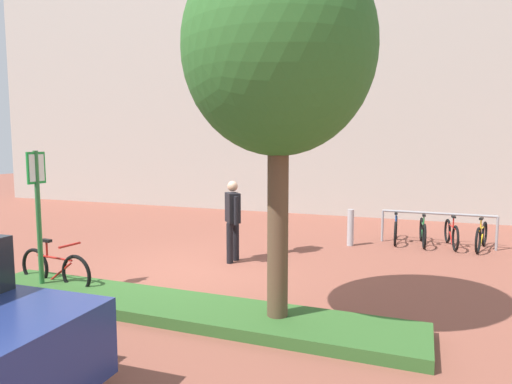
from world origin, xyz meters
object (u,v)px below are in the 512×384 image
parking_sign_post (38,201)px  bike_rack_cluster (437,232)px  person_suited_dark (233,216)px  bollard_steel (350,228)px  person_suited_navy (277,211)px  tree_sidewalk (279,51)px  bike_at_sign (55,269)px

parking_sign_post → bike_rack_cluster: (6.25, 6.14, -1.21)m
parking_sign_post → bike_rack_cluster: 8.84m
parking_sign_post → person_suited_dark: bearing=53.6°
bollard_steel → person_suited_navy: size_ratio=0.52×
tree_sidewalk → parking_sign_post: (-4.12, -0.08, -2.10)m
bike_at_sign → bike_rack_cluster: bearing=43.8°
tree_sidewalk → bollard_steel: tree_sidewalk is taller
bike_at_sign → bike_rack_cluster: 8.55m
bike_rack_cluster → person_suited_navy: person_suited_navy is taller
tree_sidewalk → person_suited_dark: 4.38m
person_suited_navy → bollard_steel: bearing=42.9°
tree_sidewalk → person_suited_navy: tree_sidewalk is taller
parking_sign_post → bike_rack_cluster: bearing=44.5°
bike_rack_cluster → person_suited_navy: 4.10m
bike_at_sign → tree_sidewalk: bearing=-2.0°
tree_sidewalk → person_suited_navy: 4.94m
bike_at_sign → bollard_steel: bearing=50.9°
bike_rack_cluster → person_suited_dark: bearing=-142.0°
bike_at_sign → bike_rack_cluster: bike_at_sign is taller
bike_at_sign → bollard_steel: 6.65m
person_suited_dark → parking_sign_post: bearing=-126.4°
tree_sidewalk → bollard_steel: (0.15, 5.30, -3.20)m
parking_sign_post → person_suited_dark: parking_sign_post is taller
bike_at_sign → person_suited_dark: bearing=52.4°
tree_sidewalk → bike_at_sign: 5.22m
parking_sign_post → bollard_steel: bearing=51.6°
bike_at_sign → person_suited_dark: (2.11, 2.74, 0.63)m
parking_sign_post → bike_at_sign: parking_sign_post is taller
parking_sign_post → person_suited_navy: parking_sign_post is taller
tree_sidewalk → bike_rack_cluster: bearing=70.6°
bollard_steel → person_suited_navy: bearing=-137.1°
bike_rack_cluster → person_suited_navy: (-3.45, -2.12, 0.64)m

